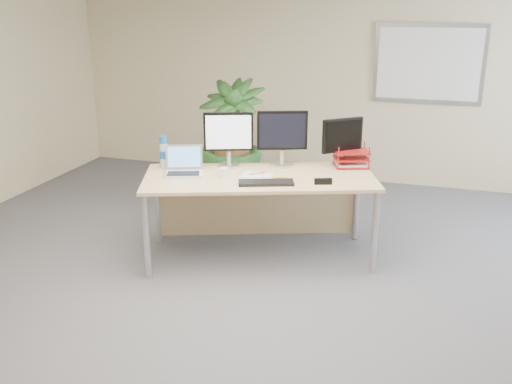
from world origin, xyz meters
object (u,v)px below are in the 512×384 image
(monitor_right, at_px, (282,135))
(monitor_left, at_px, (229,136))
(laptop, at_px, (184,167))
(floor_plant, at_px, (232,144))
(desk, at_px, (259,190))

(monitor_right, bearing_deg, monitor_left, -160.26)
(laptop, bearing_deg, monitor_right, 32.43)
(monitor_left, bearing_deg, floor_plant, 107.97)
(floor_plant, height_order, monitor_right, floor_plant)
(monitor_left, distance_m, monitor_right, 0.50)
(monitor_right, bearing_deg, floor_plant, 133.86)
(monitor_right, height_order, laptop, monitor_right)
(floor_plant, distance_m, laptop, 1.33)
(monitor_left, height_order, laptop, monitor_left)
(floor_plant, distance_m, monitor_right, 1.20)
(desk, bearing_deg, floor_plant, 120.67)
(desk, relative_size, laptop, 5.36)
(desk, distance_m, floor_plant, 1.28)
(floor_plant, height_order, monitor_left, floor_plant)
(desk, relative_size, floor_plant, 1.49)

